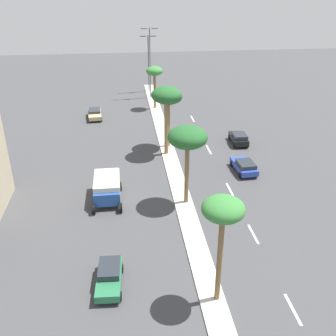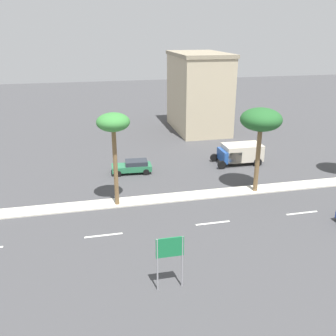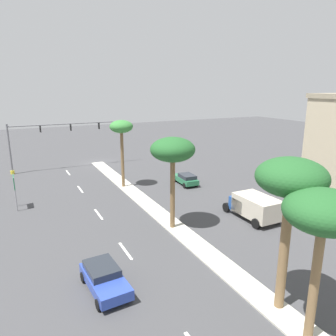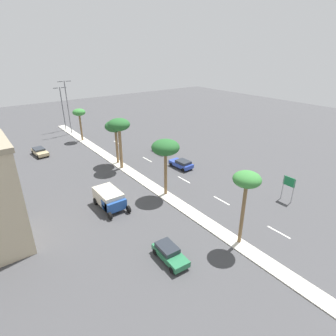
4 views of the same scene
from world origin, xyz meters
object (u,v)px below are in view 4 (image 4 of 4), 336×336
palm_tree_near (79,113)px  sedan_black_left (162,148)px  box_truck (110,199)px  sedan_green_mid (169,253)px  street_lamp_rear (67,104)px  palm_tree_inboard (119,126)px  palm_tree_trailing (247,182)px  sedan_blue_outboard (182,164)px  sedan_tan_right (40,152)px  palm_tree_far (115,127)px  directional_road_sign (289,184)px  palm_tree_leading (166,148)px  street_lamp_trailing (62,105)px

palm_tree_near → sedan_black_left: bearing=-59.7°
palm_tree_near → box_truck: bearing=-104.3°
palm_tree_near → sedan_green_mid: palm_tree_near is taller
street_lamp_rear → palm_tree_inboard: bearing=-90.1°
palm_tree_trailing → sedan_blue_outboard: palm_tree_trailing is taller
sedan_tan_right → sedan_black_left: sedan_black_left is taller
palm_tree_trailing → sedan_green_mid: (-7.34, 2.36, -6.32)m
palm_tree_trailing → palm_tree_near: bearing=90.6°
street_lamp_rear → sedan_black_left: size_ratio=2.99×
palm_tree_trailing → sedan_blue_outboard: size_ratio=1.82×
palm_tree_far → sedan_green_mid: 26.20m
box_truck → sedan_black_left: bearing=36.1°
sedan_tan_right → directional_road_sign: bearing=-59.6°
palm_tree_leading → sedan_tan_right: palm_tree_leading is taller
sedan_blue_outboard → street_lamp_rear: bearing=104.7°
sedan_blue_outboard → sedan_green_mid: 21.99m
sedan_blue_outboard → sedan_green_mid: (-14.82, -16.24, -0.02)m
directional_road_sign → palm_tree_far: (-11.89, 24.92, 4.03)m
street_lamp_rear → palm_tree_leading: bearing=-89.2°
street_lamp_rear → box_truck: size_ratio=2.20×
palm_tree_trailing → box_truck: size_ratio=1.48×
palm_tree_inboard → sedan_green_mid: 24.04m
directional_road_sign → street_lamp_rear: size_ratio=0.29×
palm_tree_leading → sedan_tan_right: bearing=110.8°
street_lamp_rear → sedan_tan_right: 15.21m
sedan_blue_outboard → palm_tree_near: bearing=108.0°
sedan_black_left → box_truck: bearing=-143.9°
palm_tree_leading → street_lamp_rear: street_lamp_rear is taller
sedan_green_mid → palm_tree_near: bearing=80.3°
palm_tree_trailing → palm_tree_inboard: size_ratio=0.96×
palm_tree_near → sedan_green_mid: 41.47m
palm_tree_far → sedan_green_mid: palm_tree_far is taller
palm_tree_trailing → box_truck: bearing=118.1°
palm_tree_leading → street_lamp_trailing: size_ratio=0.77×
directional_road_sign → sedan_black_left: (-2.64, 24.64, -1.66)m
palm_tree_near → sedan_blue_outboard: size_ratio=1.55×
palm_tree_leading → sedan_black_left: palm_tree_leading is taller
palm_tree_leading → street_lamp_trailing: street_lamp_trailing is taller
directional_road_sign → street_lamp_rear: bearing=104.6°
sedan_black_left → sedan_blue_outboard: bearing=-101.7°
palm_tree_inboard → street_lamp_rear: bearing=89.9°
sedan_tan_right → palm_tree_trailing: bearing=-75.6°
sedan_black_left → palm_tree_leading: bearing=-123.8°
sedan_blue_outboard → palm_tree_leading: bearing=-142.7°
palm_tree_far → sedan_black_left: (9.25, -0.29, -5.69)m
palm_tree_trailing → box_truck: 17.28m
directional_road_sign → palm_tree_leading: 16.66m
directional_road_sign → sedan_black_left: directional_road_sign is taller
palm_tree_far → palm_tree_leading: bearing=-89.7°
sedan_tan_right → box_truck: size_ratio=0.84×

